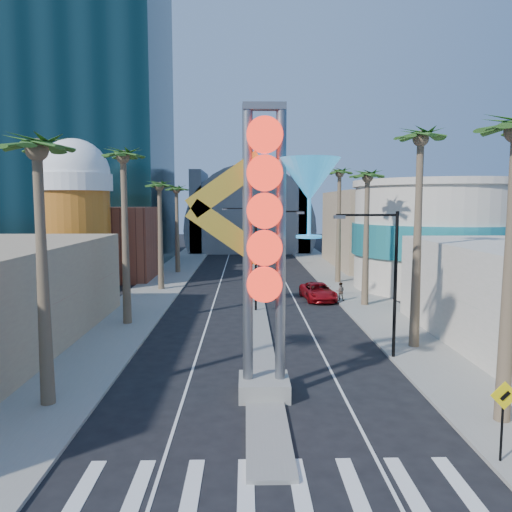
{
  "coord_description": "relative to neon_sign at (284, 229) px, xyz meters",
  "views": [
    {
      "loc": [
        -0.8,
        -18.11,
        8.4
      ],
      "look_at": [
        -0.02,
        18.16,
        4.58
      ],
      "focal_mm": 35.0,
      "sensor_mm": 36.0,
      "label": 1
    }
  ],
  "objects": [
    {
      "name": "ground",
      "position": [
        -0.82,
        -2.96,
        -7.31
      ],
      "size": [
        240.0,
        240.0,
        0.0
      ],
      "primitive_type": "plane",
      "color": "black",
      "rests_on": "ground"
    },
    {
      "name": "sidewalk_west",
      "position": [
        -10.32,
        32.04,
        -7.23
      ],
      "size": [
        5.0,
        100.0,
        0.15
      ],
      "primitive_type": "cube",
      "color": "gray",
      "rests_on": "ground"
    },
    {
      "name": "sidewalk_east",
      "position": [
        8.68,
        32.04,
        -7.23
      ],
      "size": [
        5.0,
        100.0,
        0.15
      ],
      "primitive_type": "cube",
      "color": "gray",
      "rests_on": "ground"
    },
    {
      "name": "median",
      "position": [
        -0.82,
        35.04,
        -7.23
      ],
      "size": [
        1.6,
        84.0,
        0.15
      ],
      "primitive_type": "cube",
      "color": "gray",
      "rests_on": "ground"
    },
    {
      "name": "hotel_tower",
      "position": [
        -22.82,
        49.04,
        17.69
      ],
      "size": [
        20.0,
        20.0,
        50.0
      ],
      "primitive_type": "cube",
      "color": "black",
      "rests_on": "ground"
    },
    {
      "name": "brick_filler_west",
      "position": [
        -16.82,
        35.04,
        -3.31
      ],
      "size": [
        10.0,
        10.0,
        8.0
      ],
      "primitive_type": "cube",
      "color": "brown",
      "rests_on": "ground"
    },
    {
      "name": "filler_east",
      "position": [
        15.18,
        45.04,
        -2.31
      ],
      "size": [
        10.0,
        20.0,
        10.0
      ],
      "primitive_type": "cube",
      "color": "tan",
      "rests_on": "ground"
    },
    {
      "name": "beer_mug",
      "position": [
        -17.82,
        27.04,
        0.54
      ],
      "size": [
        7.0,
        7.0,
        14.5
      ],
      "color": "#AD6B17",
      "rests_on": "ground"
    },
    {
      "name": "turquoise_building",
      "position": [
        17.18,
        27.04,
        -2.06
      ],
      "size": [
        16.6,
        16.6,
        10.6
      ],
      "color": "beige",
      "rests_on": "ground"
    },
    {
      "name": "canopy",
      "position": [
        -0.82,
        69.04,
        -3.0
      ],
      "size": [
        22.0,
        16.0,
        22.0
      ],
      "color": "slate",
      "rests_on": "ground"
    },
    {
      "name": "neon_sign",
      "position": [
        0.0,
        0.0,
        0.0
      ],
      "size": [
        6.53,
        2.6,
        12.55
      ],
      "color": "gray",
      "rests_on": "ground"
    },
    {
      "name": "ped_sign",
      "position": [
        6.58,
        -5.99,
        -5.42
      ],
      "size": [
        0.92,
        0.12,
        2.66
      ],
      "color": "black",
      "rests_on": "sidewalk_east"
    },
    {
      "name": "streetlight_0",
      "position": [
        -0.27,
        17.04,
        -2.43
      ],
      "size": [
        3.79,
        0.25,
        8.0
      ],
      "color": "black",
      "rests_on": "ground"
    },
    {
      "name": "streetlight_1",
      "position": [
        -1.36,
        41.04,
        -2.43
      ],
      "size": [
        3.79,
        0.25,
        8.0
      ],
      "color": "black",
      "rests_on": "ground"
    },
    {
      "name": "streetlight_2",
      "position": [
        5.91,
        5.04,
        -2.47
      ],
      "size": [
        3.45,
        0.25,
        8.0
      ],
      "color": "black",
      "rests_on": "ground"
    },
    {
      "name": "palm_0",
      "position": [
        -9.82,
        -0.96,
        2.62
      ],
      "size": [
        2.4,
        2.4,
        11.7
      ],
      "color": "brown",
      "rests_on": "ground"
    },
    {
      "name": "palm_1",
      "position": [
        -9.82,
        13.04,
        3.52
      ],
      "size": [
        2.4,
        2.4,
        12.7
      ],
      "color": "brown",
      "rests_on": "ground"
    },
    {
      "name": "palm_2",
      "position": [
        -9.82,
        27.04,
        2.17
      ],
      "size": [
        2.4,
        2.4,
        11.2
      ],
      "color": "brown",
      "rests_on": "ground"
    },
    {
      "name": "palm_3",
      "position": [
        -9.82,
        39.04,
        2.17
      ],
      "size": [
        2.4,
        2.4,
        11.2
      ],
      "color": "brown",
      "rests_on": "ground"
    },
    {
      "name": "palm_5",
      "position": [
        8.18,
        7.04,
        3.96
      ],
      "size": [
        2.4,
        2.4,
        13.2
      ],
      "color": "brown",
      "rests_on": "ground"
    },
    {
      "name": "palm_6",
      "position": [
        8.18,
        19.04,
        2.62
      ],
      "size": [
        2.4,
        2.4,
        11.7
      ],
      "color": "brown",
      "rests_on": "ground"
    },
    {
      "name": "palm_7",
      "position": [
        8.18,
        31.04,
        3.52
      ],
      "size": [
        2.4,
        2.4,
        12.7
      ],
      "color": "brown",
      "rests_on": "ground"
    },
    {
      "name": "red_pickup",
      "position": [
        4.72,
        21.73,
        -6.56
      ],
      "size": [
        2.96,
        5.57,
        1.49
      ],
      "primitive_type": "imported",
      "rotation": [
        0.0,
        0.0,
        0.09
      ],
      "color": "#9E0C13",
      "rests_on": "ground"
    },
    {
      "name": "pedestrian_a",
      "position": [
        10.57,
        1.94,
        -6.28
      ],
      "size": [
        0.74,
        0.61,
        1.75
      ],
      "primitive_type": "imported",
      "rotation": [
        0.0,
        0.0,
        2.78
      ],
      "color": "gray",
      "rests_on": "sidewalk_east"
    },
    {
      "name": "pedestrian_b",
      "position": [
        6.48,
        20.78,
        -6.38
      ],
      "size": [
        0.86,
        0.73,
        1.56
      ],
      "primitive_type": "imported",
      "rotation": [
        0.0,
        0.0,
        2.94
      ],
      "color": "gray",
      "rests_on": "sidewalk_east"
    }
  ]
}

